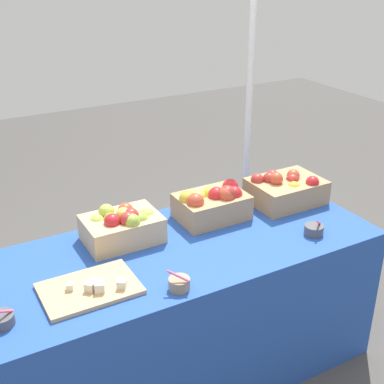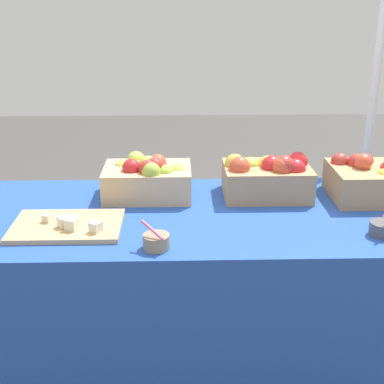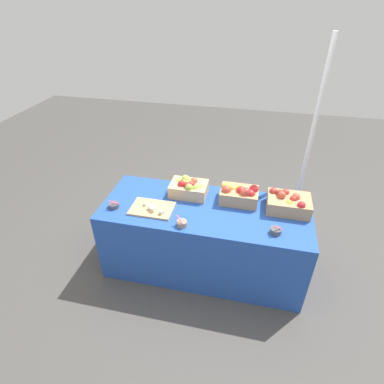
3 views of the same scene
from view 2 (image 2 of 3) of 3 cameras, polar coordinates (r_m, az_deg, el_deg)
ground_plane at (r=2.39m, az=0.55°, el=-18.81°), size 10.00×10.00×0.00m
table at (r=2.17m, az=0.58°, el=-11.26°), size 1.90×0.76×0.74m
apple_crate_left at (r=2.24m, az=19.39°, el=1.23°), size 0.38×0.28×0.19m
apple_crate_middle at (r=2.15m, az=8.04°, el=1.73°), size 0.35×0.24×0.19m
apple_crate_right at (r=2.13m, az=-4.81°, el=1.55°), size 0.35×0.24×0.18m
cutting_board_front at (r=1.91m, az=-13.26°, el=-3.55°), size 0.38×0.26×0.06m
sample_bowl_near at (r=1.92m, az=19.90°, el=-3.73°), size 0.09×0.09×0.09m
sample_bowl_far at (r=1.72m, az=-3.89°, el=-5.33°), size 0.09×0.09×0.10m
tent_pole at (r=2.80m, az=19.05°, el=10.24°), size 0.04×0.04×2.12m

